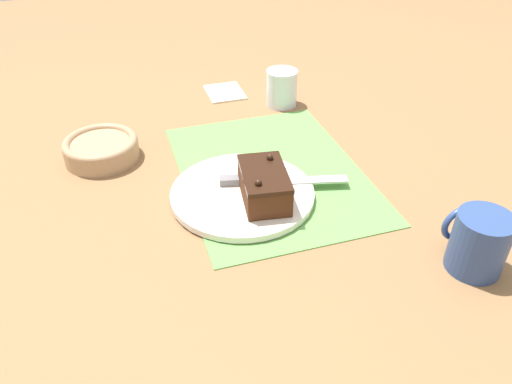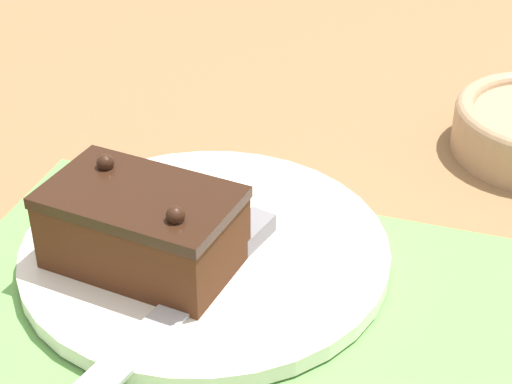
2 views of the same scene
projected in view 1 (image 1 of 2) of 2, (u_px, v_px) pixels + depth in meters
ground_plane at (271, 172)px, 0.97m from camera, size 3.00×3.00×0.00m
placemat_woven at (271, 172)px, 0.97m from camera, size 0.46×0.34×0.00m
cake_plate at (242, 194)px, 0.90m from camera, size 0.26×0.26×0.01m
chocolate_cake at (264, 185)px, 0.86m from camera, size 0.14×0.09×0.07m
serving_knife at (262, 180)px, 0.91m from camera, size 0.08×0.24×0.01m
drinking_glass at (282, 88)px, 1.20m from camera, size 0.07×0.07×0.09m
small_bowl at (101, 148)px, 1.00m from camera, size 0.15×0.15×0.04m
coffee_mug at (478, 242)px, 0.73m from camera, size 0.09×0.08×0.10m
folded_napkin at (225, 92)px, 1.27m from camera, size 0.11×0.09×0.01m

